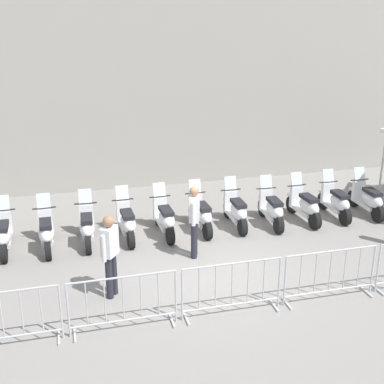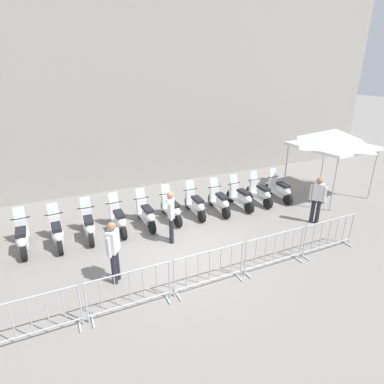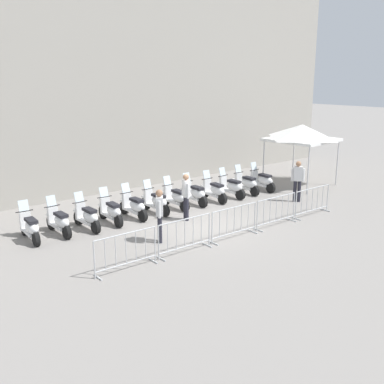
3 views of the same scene
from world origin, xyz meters
name	(u,v)px [view 2 (image 2 of 3)]	position (x,y,z in m)	size (l,w,h in m)	color
ground_plane	(183,253)	(0.00, 0.00, 0.00)	(120.00, 120.00, 0.00)	gray
building_facade	(112,16)	(0.64, 7.31, 7.23)	(28.00, 2.40, 14.45)	#9E998E
motorcycle_1	(23,238)	(-4.15, 2.52, 0.45)	(0.56, 1.73, 1.24)	black
motorcycle_2	(57,233)	(-3.20, 2.34, 0.45)	(0.56, 1.72, 1.24)	black
motorcycle_3	(89,226)	(-2.23, 2.33, 0.45)	(0.61, 1.72, 1.24)	black
motorcycle_4	(119,220)	(-1.26, 2.28, 0.45)	(0.56, 1.72, 1.24)	black
motorcycle_5	(146,215)	(-0.29, 2.18, 0.45)	(0.56, 1.72, 1.24)	black
motorcycle_6	(172,209)	(0.68, 2.13, 0.45)	(0.56, 1.73, 1.24)	black
motorcycle_7	(196,205)	(1.64, 2.06, 0.45)	(0.58, 1.72, 1.24)	black
motorcycle_8	(220,202)	(2.59, 1.85, 0.45)	(0.62, 1.72, 1.24)	black
motorcycle_9	(241,197)	(3.56, 1.78, 0.45)	(0.56, 1.72, 1.24)	black
motorcycle_10	(260,193)	(4.53, 1.75, 0.45)	(0.58, 1.73, 1.24)	black
motorcycle_11	(280,190)	(5.49, 1.62, 0.45)	(0.57, 1.73, 1.24)	black
barrier_segment_0	(31,320)	(-4.19, -1.33, 0.52)	(1.94, 0.59, 1.07)	#B2B5B7
barrier_segment_1	(130,292)	(-2.17, -1.51, 0.52)	(1.94, 0.59, 1.07)	#B2B5B7
barrier_segment_2	(209,269)	(-0.15, -1.68, 0.52)	(1.94, 0.59, 1.07)	#B2B5B7
barrier_segment_3	(274,251)	(1.87, -1.86, 0.52)	(1.94, 0.59, 1.07)	#B2B5B7
barrier_segment_4	(329,236)	(3.89, -2.04, 0.52)	(1.94, 0.59, 1.07)	#B2B5B7
officer_near_row_end	(171,214)	(0.01, 0.81, 0.98)	(0.35, 0.51, 1.73)	#23232D
officer_mid_plaza	(317,198)	(5.07, -0.56, 0.98)	(0.39, 0.46, 1.73)	#23232D
officer_by_barriers	(114,249)	(-2.14, -0.29, 0.98)	(0.40, 0.44, 1.73)	#23232D
canopy_tent	(334,138)	(7.67, 1.07, 2.52)	(2.75, 2.75, 2.91)	silver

